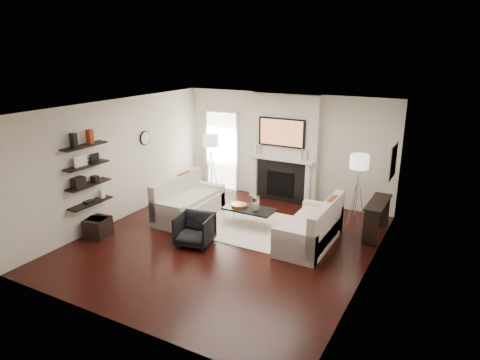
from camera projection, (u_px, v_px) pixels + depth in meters
The scene contains 71 objects.
room_envelope at pixel (225, 178), 8.21m from camera, with size 6.00×6.00×6.00m.
chimney_breast at pixel (284, 148), 10.62m from camera, with size 1.80×0.25×2.70m, color silver.
fireplace_surround at pixel (281, 182), 10.75m from camera, with size 1.30×0.02×1.04m, color black.
firebox at pixel (280, 184), 10.77m from camera, with size 0.75×0.02×0.65m, color black.
mantel_pilaster_l at pixel (255, 177), 11.05m from camera, with size 0.12×0.08×1.10m, color white.
mantel_pilaster_r at pixel (307, 185), 10.39m from camera, with size 0.12×0.08×1.10m, color white.
mantel_shelf at pixel (281, 159), 10.53m from camera, with size 1.70×0.18×0.07m, color white.
tv_body at pixel (282, 132), 10.36m from camera, with size 1.20×0.06×0.70m, color black.
tv_screen at pixel (281, 133), 10.33m from camera, with size 1.10×0.01×0.62m, color #BF723F.
candlestick_l_tall at pixel (261, 149), 10.74m from camera, with size 0.04×0.04×0.30m, color silver.
candlestick_l_short at pixel (256, 150), 10.81m from camera, with size 0.04×0.04×0.24m, color silver.
candlestick_r_tall at pixel (302, 154), 10.23m from camera, with size 0.04×0.04×0.30m, color silver.
candlestick_r_short at pixel (307, 156), 10.18m from camera, with size 0.04×0.04×0.24m, color silver.
hallway_panel at pixel (222, 151), 11.64m from camera, with size 0.90×0.02×2.10m, color white.
door_trim_l at pixel (207, 149), 11.84m from camera, with size 0.06×0.06×2.16m, color white.
door_trim_r at pixel (237, 153), 11.41m from camera, with size 0.06×0.06×2.16m, color white.
door_trim_top at pixel (221, 111), 11.30m from camera, with size 1.02×0.06×0.06m, color white.
rug at pixel (255, 227), 9.31m from camera, with size 2.60×2.00×0.01m, color beige.
loveseat_left_base at pixel (189, 209), 9.82m from camera, with size 0.85×1.80×0.42m, color beige.
loveseat_left_back at pixel (177, 193), 9.88m from camera, with size 0.18×1.80×0.80m, color beige.
loveseat_left_arm_n at pixel (167, 217), 9.11m from camera, with size 0.85×0.18×0.60m, color beige.
loveseat_left_arm_s at pixel (208, 195), 10.47m from camera, with size 0.85×0.18×0.60m, color beige.
loveseat_left_cushion at pixel (191, 198), 9.72m from camera, with size 0.63×1.44×0.10m, color beige.
pillow_left_orange at pixel (184, 182), 10.07m from camera, with size 0.10×0.42×0.42m, color maroon.
pillow_left_charcoal at pixel (168, 189), 9.57m from camera, with size 0.10×0.40×0.40m, color black.
loveseat_right_base at pixel (309, 234), 8.47m from camera, with size 0.85×1.80×0.42m, color beige.
loveseat_right_back at pixel (326, 223), 8.22m from camera, with size 0.18×1.80×0.80m, color beige.
loveseat_right_arm_n at pixel (294, 246), 7.76m from camera, with size 0.85×0.18×0.60m, color beige.
loveseat_right_arm_s at pixel (322, 217), 9.12m from camera, with size 0.85×0.18×0.60m, color beige.
loveseat_right_cushion at pixel (307, 222), 8.41m from camera, with size 0.63×1.44×0.10m, color beige.
pillow_right_orange at pixel (332, 208), 8.41m from camera, with size 0.10×0.42×0.42m, color maroon.
pillow_right_charcoal at pixel (322, 219), 7.91m from camera, with size 0.10×0.40×0.40m, color black.
coffee_table at pixel (249, 209), 9.26m from camera, with size 1.10×0.55×0.04m, color black.
coffee_leg_nw at pixel (224, 217), 9.37m from camera, with size 0.02×0.02×0.38m, color silver.
coffee_leg_ne at pixel (266, 226), 8.91m from camera, with size 0.02×0.02×0.38m, color silver.
coffee_leg_sw at pixel (234, 211), 9.74m from camera, with size 0.02×0.02×0.38m, color silver.
coffee_leg_se at pixel (274, 219), 9.28m from camera, with size 0.02×0.02×0.38m, color silver.
hurricane_glass at pixel (256, 203), 9.15m from camera, with size 0.17×0.17×0.29m, color white.
hurricane_candle at pixel (256, 206), 9.17m from camera, with size 0.11×0.11×0.16m, color white.
copper_bowl at pixel (239, 205), 9.36m from camera, with size 0.34×0.34×0.06m, color #CF6522.
armchair at pixel (195, 228), 8.42m from camera, with size 0.67×0.63×0.69m, color black.
lamp_left_post at pixel (211, 172), 11.29m from camera, with size 0.02×0.02×1.20m, color silver.
lamp_left_shade at pixel (211, 140), 11.04m from camera, with size 0.40×0.40×0.30m, color white.
lamp_left_leg_a at pixel (215, 173), 11.24m from camera, with size 0.02×0.02×1.25m, color silver.
lamp_left_leg_b at pixel (211, 171), 11.40m from camera, with size 0.02×0.02×1.25m, color silver.
lamp_left_leg_c at pixel (208, 173), 11.24m from camera, with size 0.02×0.02×1.25m, color silver.
lamp_right_post at pixel (356, 199), 9.27m from camera, with size 0.02×0.02×1.20m, color silver.
lamp_right_shade at pixel (359, 162), 9.01m from camera, with size 0.40×0.40×0.30m, color white.
lamp_right_leg_a at pixel (361, 200), 9.22m from camera, with size 0.02×0.02×1.25m, color silver.
lamp_right_leg_b at pixel (355, 198), 9.37m from camera, with size 0.02×0.02×1.25m, color silver.
lamp_right_leg_c at pixel (353, 200), 9.21m from camera, with size 0.02×0.02×1.25m, color silver.
console_top at pixel (378, 202), 8.72m from camera, with size 0.35×1.20×0.04m, color black.
console_leg_n at pixel (371, 229), 8.37m from camera, with size 0.30×0.04×0.71m, color black.
console_leg_s at pixel (382, 211), 9.29m from camera, with size 0.30×0.04×0.71m, color black.
wall_art at pixel (393, 162), 8.62m from camera, with size 0.03×0.70×0.70m, color tan.
shelf_bottom at pixel (91, 203), 8.76m from camera, with size 0.25×1.00×0.04m, color black.
shelf_lower at pixel (89, 185), 8.64m from camera, with size 0.25×1.00×0.04m, color black.
shelf_upper at pixel (87, 166), 8.52m from camera, with size 0.25×1.00×0.04m, color black.
shelf_top at pixel (84, 146), 8.40m from camera, with size 0.25×1.00×0.04m, color black.
decor_magfile_a at pixel (74, 140), 8.16m from camera, with size 0.12×0.10×0.28m, color black.
decor_magfile_b at pixel (90, 137), 8.49m from camera, with size 0.12×0.10×0.28m, color maroon.
decor_frame_a at pixel (80, 161), 8.37m from camera, with size 0.04×0.30×0.22m, color white.
decor_frame_b at pixel (94, 158), 8.68m from camera, with size 0.04×0.22×0.18m, color black.
decor_wine_rack at pixel (78, 182), 8.40m from camera, with size 0.18×0.25×0.20m, color black.
decor_box_small at pixel (95, 179), 8.77m from camera, with size 0.15×0.12×0.12m, color black.
decor_books at pixel (89, 202), 8.71m from camera, with size 0.14×0.20×0.05m, color black.
decor_box_tall at pixel (102, 194), 8.99m from camera, with size 0.10×0.10×0.18m, color white.
clock_rim at pixel (145, 138), 10.11m from camera, with size 0.34×0.34×0.04m, color black.
clock_face at pixel (146, 138), 10.10m from camera, with size 0.29×0.29×0.01m, color white.
ottoman_near at pixel (100, 226), 8.87m from camera, with size 0.40×0.40×0.40m, color black.
ottoman_far at pixel (96, 228), 8.79m from camera, with size 0.40×0.40×0.40m, color black.
Camera 1 is at (4.01, -6.75, 3.76)m, focal length 32.00 mm.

